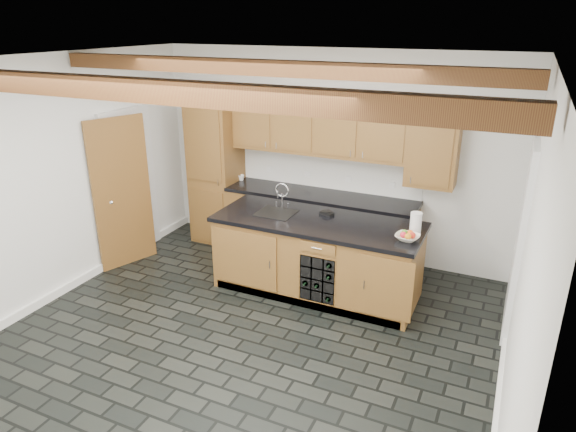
% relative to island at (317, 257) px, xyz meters
% --- Properties ---
extents(ground, '(5.00, 5.00, 0.00)m').
position_rel_island_xyz_m(ground, '(-0.31, -1.28, -0.46)').
color(ground, black).
rests_on(ground, ground).
extents(room_shell, '(5.01, 5.00, 5.00)m').
position_rel_island_xyz_m(room_shell, '(-0.39, -0.75, 1.06)').
color(room_shell, white).
rests_on(room_shell, ground).
extents(back_cabinetry, '(3.65, 0.62, 2.20)m').
position_rel_island_xyz_m(back_cabinetry, '(-0.68, 0.95, 0.51)').
color(back_cabinetry, olive).
rests_on(back_cabinetry, ground).
extents(island, '(2.48, 0.96, 0.93)m').
position_rel_island_xyz_m(island, '(0.00, 0.00, 0.00)').
color(island, olive).
rests_on(island, ground).
extents(faucet, '(0.45, 0.40, 0.34)m').
position_rel_island_xyz_m(faucet, '(-0.56, 0.05, 0.50)').
color(faucet, black).
rests_on(faucet, island).
extents(kitchen_scale, '(0.18, 0.14, 0.05)m').
position_rel_island_xyz_m(kitchen_scale, '(0.02, 0.22, 0.49)').
color(kitchen_scale, black).
rests_on(kitchen_scale, island).
extents(fruit_bowl, '(0.28, 0.28, 0.06)m').
position_rel_island_xyz_m(fruit_bowl, '(1.07, -0.12, 0.50)').
color(fruit_bowl, silver).
rests_on(fruit_bowl, island).
extents(fruit_cluster, '(0.16, 0.17, 0.07)m').
position_rel_island_xyz_m(fruit_cluster, '(1.07, -0.12, 0.53)').
color(fruit_cluster, red).
rests_on(fruit_cluster, fruit_bowl).
extents(paper_towel, '(0.13, 0.13, 0.25)m').
position_rel_island_xyz_m(paper_towel, '(1.11, 0.07, 0.59)').
color(paper_towel, white).
rests_on(paper_towel, island).
extents(mug, '(0.11, 0.11, 0.08)m').
position_rel_island_xyz_m(mug, '(-1.61, 1.02, 0.51)').
color(mug, white).
rests_on(mug, back_cabinetry).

